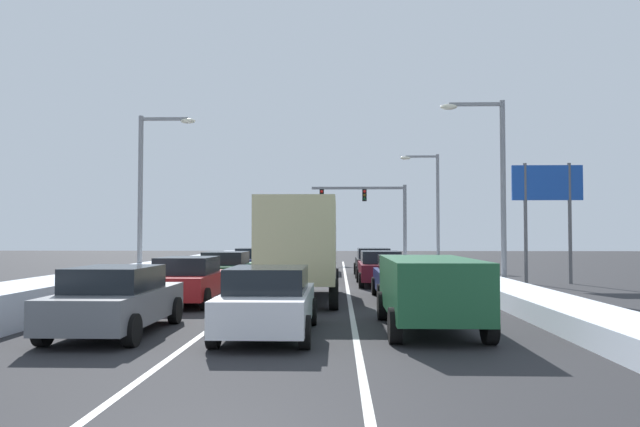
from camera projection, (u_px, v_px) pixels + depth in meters
name	position (u px, v px, depth m)	size (l,w,h in m)	color
ground_plane	(303.00, 293.00, 22.44)	(120.00, 120.00, 0.00)	#28282B
lane_stripe_between_right_lane_and_center_lane	(347.00, 284.00, 26.50)	(0.14, 45.27, 0.01)	silver
lane_stripe_between_center_lane_and_left_lane	(271.00, 284.00, 26.60)	(0.14, 45.27, 0.01)	silver
snow_bank_right_shoulder	(466.00, 279.00, 26.34)	(1.75, 45.27, 0.54)	silver
snow_bank_left_shoulder	(154.00, 274.00, 26.78)	(2.12, 45.27, 0.91)	silver
suv_green_right_lane_nearest	(429.00, 287.00, 13.75)	(2.16, 4.90, 1.67)	#1E5633
sedan_navy_right_lane_second	(404.00, 277.00, 20.25)	(2.00, 4.50, 1.51)	navy
sedan_maroon_right_lane_third	(380.00, 268.00, 26.12)	(2.00, 4.50, 1.51)	maroon
sedan_black_right_lane_fourth	(373.00, 262.00, 31.69)	(2.00, 4.50, 1.51)	black
sedan_white_center_lane_nearest	(268.00, 301.00, 13.04)	(2.00, 4.50, 1.51)	silver
box_truck_center_lane_second	(301.00, 244.00, 20.02)	(2.53, 7.20, 3.36)	#B7BABF
sedan_charcoal_center_lane_third	(311.00, 265.00, 28.72)	(2.00, 4.50, 1.51)	#38383D
suv_tan_center_lane_fourth	(315.00, 255.00, 35.21)	(2.16, 4.90, 1.67)	#937F60
sedan_gray_left_lane_nearest	(116.00, 300.00, 13.27)	(2.00, 4.50, 1.51)	slate
sedan_red_left_lane_second	(188.00, 280.00, 19.01)	(2.00, 4.50, 1.51)	maroon
sedan_green_left_lane_third	(226.00, 269.00, 24.91)	(2.00, 4.50, 1.51)	#1E5633
sedan_navy_left_lane_fourth	(254.00, 262.00, 31.71)	(2.00, 4.50, 1.51)	navy
traffic_light_gantry	(375.00, 206.00, 47.12)	(7.54, 0.47, 6.20)	slate
street_lamp_right_near	(494.00, 175.00, 24.42)	(2.66, 0.36, 7.77)	gray
street_lamp_right_mid	(432.00, 199.00, 40.86)	(2.66, 0.36, 7.78)	gray
street_lamp_left_mid	(148.00, 182.00, 27.50)	(2.66, 0.36, 7.76)	gray
roadside_sign_right	(547.00, 195.00, 27.07)	(3.20, 0.16, 5.50)	#59595B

